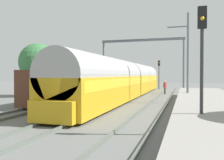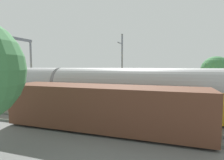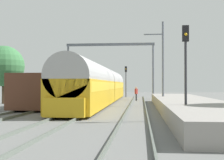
{
  "view_description": "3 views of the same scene",
  "coord_description": "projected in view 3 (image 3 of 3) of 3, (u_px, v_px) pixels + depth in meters",
  "views": [
    {
      "loc": [
        6.15,
        -14.66,
        2.52
      ],
      "look_at": [
        0.0,
        5.57,
        2.04
      ],
      "focal_mm": 38.33,
      "sensor_mm": 36.0,
      "label": 1
    },
    {
      "loc": [
        -14.91,
        1.76,
        4.12
      ],
      "look_at": [
        0.83,
        7.0,
        2.87
      ],
      "focal_mm": 29.15,
      "sensor_mm": 36.0,
      "label": 2
    },
    {
      "loc": [
        4.36,
        -21.21,
        2.01
      ],
      "look_at": [
        0.0,
        23.72,
        2.71
      ],
      "focal_mm": 48.28,
      "sensor_mm": 36.0,
      "label": 3
    }
  ],
  "objects": [
    {
      "name": "ground",
      "position": [
        80.0,
        113.0,
        21.5
      ],
      "size": [
        120.0,
        120.0,
        0.0
      ],
      "primitive_type": "plane",
      "color": "slate"
    },
    {
      "name": "track_far_west",
      "position": [
        26.0,
        111.0,
        21.89
      ],
      "size": [
        1.52,
        60.0,
        0.16
      ],
      "color": "#5B635A",
      "rests_on": "ground"
    },
    {
      "name": "track_west",
      "position": [
        80.0,
        112.0,
        21.5
      ],
      "size": [
        1.52,
        60.0,
        0.16
      ],
      "color": "#5B635A",
      "rests_on": "ground"
    },
    {
      "name": "track_east",
      "position": [
        136.0,
        112.0,
        21.11
      ],
      "size": [
        1.52,
        60.0,
        0.16
      ],
      "color": "#5B635A",
      "rests_on": "ground"
    },
    {
      "name": "platform",
      "position": [
        187.0,
        105.0,
        22.74
      ],
      "size": [
        4.4,
        28.0,
        0.9
      ],
      "color": "gray",
      "rests_on": "ground"
    },
    {
      "name": "passenger_train",
      "position": [
        102.0,
        85.0,
        33.38
      ],
      "size": [
        2.93,
        32.85,
        3.82
      ],
      "color": "gold",
      "rests_on": "ground"
    },
    {
      "name": "freight_car",
      "position": [
        50.0,
        90.0,
        27.88
      ],
      "size": [
        2.8,
        13.0,
        2.7
      ],
      "color": "#563323",
      "rests_on": "ground"
    },
    {
      "name": "person_crossing",
      "position": [
        136.0,
        92.0,
        37.76
      ],
      "size": [
        0.4,
        0.47,
        1.73
      ],
      "rotation": [
        0.0,
        0.0,
        4.23
      ],
      "color": "#282828",
      "rests_on": "ground"
    },
    {
      "name": "railway_signal_near",
      "position": [
        186.0,
        60.0,
        16.76
      ],
      "size": [
        0.36,
        0.3,
        5.32
      ],
      "color": "#2D2D33",
      "rests_on": "ground"
    },
    {
      "name": "railway_signal_far",
      "position": [
        126.0,
        77.0,
        48.36
      ],
      "size": [
        0.36,
        0.3,
        4.96
      ],
      "color": "#2D2D33",
      "rests_on": "ground"
    },
    {
      "name": "catenary_gantry",
      "position": [
        110.0,
        59.0,
        42.36
      ],
      "size": [
        12.45,
        0.28,
        7.86
      ],
      "color": "slate",
      "rests_on": "ground"
    },
    {
      "name": "catenary_pole_east_mid",
      "position": [
        163.0,
        62.0,
        28.49
      ],
      "size": [
        1.9,
        0.2,
        8.0
      ],
      "color": "slate",
      "rests_on": "ground"
    },
    {
      "name": "tree_west_background",
      "position": [
        4.0,
        66.0,
        31.77
      ],
      "size": [
        4.32,
        4.32,
        6.14
      ],
      "color": "#4C3826",
      "rests_on": "ground"
    }
  ]
}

